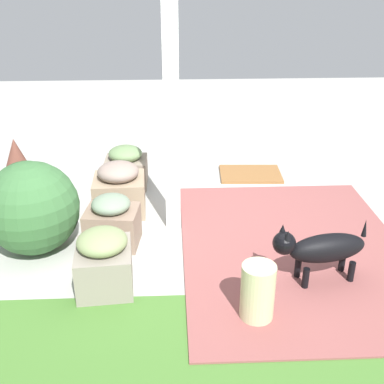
{
  "coord_description": "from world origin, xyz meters",
  "views": [
    {
      "loc": [
        0.24,
        3.73,
        2.11
      ],
      "look_at": [
        0.07,
        0.05,
        0.35
      ],
      "focal_mm": 44.84,
      "sensor_mm": 36.0,
      "label": 1
    }
  ],
  "objects_px": {
    "porch_pillar": "(171,116)",
    "stone_planter_mid": "(112,222)",
    "stone_planter_near": "(119,189)",
    "ceramic_urn": "(258,293)",
    "stone_planter_nearest": "(126,167)",
    "terracotta_pot_spiky": "(17,163)",
    "dog": "(321,248)",
    "stone_planter_far": "(104,261)",
    "round_shrub": "(32,208)",
    "terracotta_pot_broad": "(26,181)",
    "doormat": "(250,174)"
  },
  "relations": [
    {
      "from": "porch_pillar",
      "to": "stone_planter_mid",
      "type": "bearing_deg",
      "value": 31.28
    },
    {
      "from": "stone_planter_near",
      "to": "ceramic_urn",
      "type": "relative_size",
      "value": 1.21
    },
    {
      "from": "porch_pillar",
      "to": "stone_planter_nearest",
      "type": "distance_m",
      "value": 1.27
    },
    {
      "from": "stone_planter_near",
      "to": "ceramic_urn",
      "type": "xyz_separation_m",
      "value": [
        -1.02,
        1.56,
        -0.03
      ]
    },
    {
      "from": "terracotta_pot_spiky",
      "to": "dog",
      "type": "bearing_deg",
      "value": 145.02
    },
    {
      "from": "stone_planter_far",
      "to": "porch_pillar",
      "type": "bearing_deg",
      "value": -118.86
    },
    {
      "from": "round_shrub",
      "to": "terracotta_pot_broad",
      "type": "bearing_deg",
      "value": -71.01
    },
    {
      "from": "stone_planter_nearest",
      "to": "stone_planter_far",
      "type": "distance_m",
      "value": 1.76
    },
    {
      "from": "stone_planter_far",
      "to": "doormat",
      "type": "bearing_deg",
      "value": -124.64
    },
    {
      "from": "dog",
      "to": "ceramic_urn",
      "type": "distance_m",
      "value": 0.64
    },
    {
      "from": "porch_pillar",
      "to": "terracotta_pot_spiky",
      "type": "height_order",
      "value": "porch_pillar"
    },
    {
      "from": "stone_planter_far",
      "to": "ceramic_urn",
      "type": "distance_m",
      "value": 1.09
    },
    {
      "from": "stone_planter_near",
      "to": "doormat",
      "type": "height_order",
      "value": "stone_planter_near"
    },
    {
      "from": "porch_pillar",
      "to": "stone_planter_mid",
      "type": "height_order",
      "value": "porch_pillar"
    },
    {
      "from": "round_shrub",
      "to": "stone_planter_mid",
      "type": "bearing_deg",
      "value": -175.45
    },
    {
      "from": "terracotta_pot_spiky",
      "to": "terracotta_pot_broad",
      "type": "relative_size",
      "value": 1.09
    },
    {
      "from": "dog",
      "to": "doormat",
      "type": "bearing_deg",
      "value": -84.72
    },
    {
      "from": "stone_planter_mid",
      "to": "ceramic_urn",
      "type": "relative_size",
      "value": 1.13
    },
    {
      "from": "stone_planter_near",
      "to": "doormat",
      "type": "relative_size",
      "value": 0.73
    },
    {
      "from": "doormat",
      "to": "ceramic_urn",
      "type": "bearing_deg",
      "value": 81.95
    },
    {
      "from": "dog",
      "to": "terracotta_pot_spiky",
      "type": "bearing_deg",
      "value": -34.98
    },
    {
      "from": "doormat",
      "to": "terracotta_pot_broad",
      "type": "bearing_deg",
      "value": 15.63
    },
    {
      "from": "stone_planter_nearest",
      "to": "stone_planter_near",
      "type": "bearing_deg",
      "value": 88.49
    },
    {
      "from": "stone_planter_mid",
      "to": "ceramic_urn",
      "type": "distance_m",
      "value": 1.42
    },
    {
      "from": "doormat",
      "to": "porch_pillar",
      "type": "bearing_deg",
      "value": 51.02
    },
    {
      "from": "porch_pillar",
      "to": "stone_planter_mid",
      "type": "xyz_separation_m",
      "value": [
        0.5,
        0.3,
        -0.8
      ]
    },
    {
      "from": "terracotta_pot_spiky",
      "to": "ceramic_urn",
      "type": "relative_size",
      "value": 1.25
    },
    {
      "from": "porch_pillar",
      "to": "doormat",
      "type": "xyz_separation_m",
      "value": [
        -0.86,
        -1.06,
        -0.99
      ]
    },
    {
      "from": "stone_planter_mid",
      "to": "dog",
      "type": "height_order",
      "value": "dog"
    },
    {
      "from": "stone_planter_nearest",
      "to": "terracotta_pot_spiky",
      "type": "bearing_deg",
      "value": -4.75
    },
    {
      "from": "stone_planter_nearest",
      "to": "dog",
      "type": "xyz_separation_m",
      "value": [
        -1.52,
        1.77,
        0.08
      ]
    },
    {
      "from": "terracotta_pot_broad",
      "to": "ceramic_urn",
      "type": "distance_m",
      "value": 2.58
    },
    {
      "from": "stone_planter_nearest",
      "to": "stone_planter_mid",
      "type": "xyz_separation_m",
      "value": [
        0.02,
        1.17,
        0.0
      ]
    },
    {
      "from": "stone_planter_nearest",
      "to": "ceramic_urn",
      "type": "height_order",
      "value": "stone_planter_nearest"
    },
    {
      "from": "stone_planter_nearest",
      "to": "ceramic_urn",
      "type": "bearing_deg",
      "value": 115.17
    },
    {
      "from": "porch_pillar",
      "to": "stone_planter_near",
      "type": "bearing_deg",
      "value": -29.18
    },
    {
      "from": "porch_pillar",
      "to": "stone_planter_near",
      "type": "distance_m",
      "value": 0.96
    },
    {
      "from": "porch_pillar",
      "to": "round_shrub",
      "type": "distance_m",
      "value": 1.33
    },
    {
      "from": "ceramic_urn",
      "to": "doormat",
      "type": "xyz_separation_m",
      "value": [
        -0.33,
        -2.35,
        -0.19
      ]
    },
    {
      "from": "stone_planter_nearest",
      "to": "stone_planter_mid",
      "type": "bearing_deg",
      "value": 88.92
    },
    {
      "from": "stone_planter_mid",
      "to": "round_shrub",
      "type": "relative_size",
      "value": 0.61
    },
    {
      "from": "stone_planter_far",
      "to": "doormat",
      "type": "distance_m",
      "value": 2.4
    },
    {
      "from": "stone_planter_nearest",
      "to": "terracotta_pot_spiky",
      "type": "height_order",
      "value": "terracotta_pot_spiky"
    },
    {
      "from": "stone_planter_near",
      "to": "dog",
      "type": "bearing_deg",
      "value": 142.5
    },
    {
      "from": "stone_planter_near",
      "to": "stone_planter_far",
      "type": "bearing_deg",
      "value": 89.89
    },
    {
      "from": "stone_planter_near",
      "to": "round_shrub",
      "type": "distance_m",
      "value": 0.9
    },
    {
      "from": "ceramic_urn",
      "to": "terracotta_pot_spiky",
      "type": "bearing_deg",
      "value": -46.22
    },
    {
      "from": "stone_planter_far",
      "to": "terracotta_pot_spiky",
      "type": "distance_m",
      "value": 2.17
    },
    {
      "from": "stone_planter_near",
      "to": "round_shrub",
      "type": "height_order",
      "value": "round_shrub"
    },
    {
      "from": "stone_planter_nearest",
      "to": "round_shrub",
      "type": "relative_size",
      "value": 0.58
    }
  ]
}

